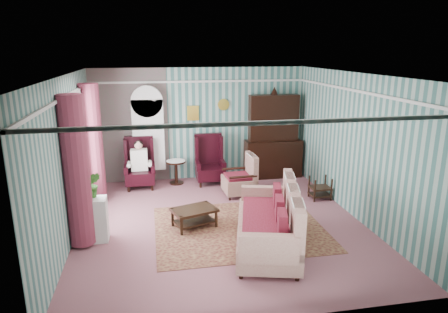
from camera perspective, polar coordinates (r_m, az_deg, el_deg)
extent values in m
plane|color=#8D525B|center=(8.03, -0.41, -9.50)|extent=(6.00, 6.00, 0.00)
cube|color=#386761|center=(10.44, -3.35, 4.64)|extent=(5.50, 0.02, 2.90)
cube|color=#386761|center=(4.77, 6.03, -8.37)|extent=(5.50, 0.02, 2.90)
cube|color=#386761|center=(7.58, -21.36, -0.44)|extent=(0.02, 6.00, 2.90)
cube|color=#386761|center=(8.46, 18.24, 1.40)|extent=(0.02, 6.00, 2.90)
cube|color=silver|center=(7.32, -0.45, 11.63)|extent=(5.50, 6.00, 0.02)
cube|color=#7E4057|center=(10.37, -13.29, 4.18)|extent=(1.90, 0.01, 2.90)
cube|color=silver|center=(7.35, -0.44, 8.90)|extent=(5.50, 6.00, 0.05)
cube|color=white|center=(8.12, -20.48, 1.37)|extent=(0.04, 1.50, 1.90)
cylinder|color=brown|center=(7.14, -20.34, -2.09)|extent=(0.44, 0.44, 2.60)
cylinder|color=brown|center=(9.15, -18.27, 1.75)|extent=(0.44, 0.44, 2.60)
cube|color=gold|center=(10.34, -4.46, 6.20)|extent=(0.30, 0.03, 0.38)
cube|color=silver|center=(10.27, -10.70, 2.34)|extent=(0.80, 0.28, 2.24)
cube|color=black|center=(10.63, 7.09, 3.25)|extent=(1.50, 0.56, 2.36)
cube|color=black|center=(10.02, -11.98, -0.97)|extent=(0.76, 0.80, 1.25)
cube|color=black|center=(10.12, -2.04, -0.49)|extent=(0.76, 0.80, 1.25)
cylinder|color=black|center=(10.27, -6.85, -2.25)|extent=(0.50, 0.50, 0.60)
cube|color=black|center=(9.43, 13.56, -4.35)|extent=(0.45, 0.38, 0.54)
cube|color=white|center=(7.57, -18.37, -8.59)|extent=(0.55, 0.35, 0.80)
cube|color=#4A1D18|center=(7.82, 2.19, -10.18)|extent=(3.20, 2.60, 0.01)
cube|color=beige|center=(6.92, 6.21, -8.65)|extent=(1.48, 2.42, 1.13)
cube|color=#C6B399|center=(9.35, 2.18, -2.55)|extent=(0.87, 0.84, 1.02)
cube|color=black|center=(7.82, -4.27, -8.73)|extent=(0.95, 0.78, 0.38)
imported|color=#234C18|center=(7.26, -19.68, -4.40)|extent=(0.42, 0.37, 0.46)
imported|color=#1C5A1C|center=(7.42, -18.19, -3.85)|extent=(0.26, 0.21, 0.46)
imported|color=#23591C|center=(7.40, -18.90, -4.43)|extent=(0.24, 0.24, 0.35)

